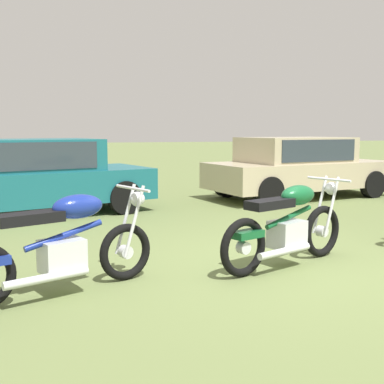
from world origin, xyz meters
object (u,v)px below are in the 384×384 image
object	(u,v)px
car_beige	(298,164)
motorcycle_green	(288,226)
motorcycle_blue	(63,245)
car_teal	(29,171)

from	to	relation	value
car_beige	motorcycle_green	bearing A→B (deg)	-130.79
motorcycle_blue	car_beige	bearing A→B (deg)	22.57
motorcycle_green	car_beige	xyz separation A→B (m)	(3.05, 5.20, 0.32)
motorcycle_blue	car_teal	world-z (taller)	car_teal
car_beige	motorcycle_blue	bearing A→B (deg)	-146.29
motorcycle_blue	motorcycle_green	bearing A→B (deg)	-16.08
motorcycle_green	car_beige	world-z (taller)	car_beige
motorcycle_blue	car_teal	size ratio (longest dim) A/B	0.44
motorcycle_green	car_teal	bearing A→B (deg)	102.44
car_teal	car_beige	bearing A→B (deg)	-9.14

